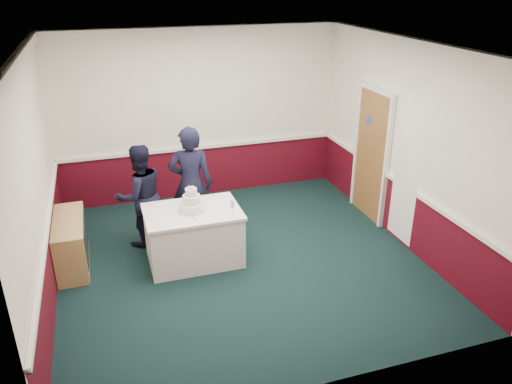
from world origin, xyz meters
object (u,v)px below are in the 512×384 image
object	(u,v)px
cake_knife	(193,217)
cake_table	(194,235)
sideboard	(71,243)
person_man	(140,196)
person_woman	(191,184)
wedding_cake	(192,203)
champagne_flute	(232,205)

from	to	relation	value
cake_knife	cake_table	bearing A→B (deg)	66.20
sideboard	person_man	world-z (taller)	person_man
sideboard	cake_table	bearing A→B (deg)	-13.58
cake_table	person_man	world-z (taller)	person_man
sideboard	cake_knife	bearing A→B (deg)	-20.27
person_man	person_woman	xyz separation A→B (m)	(0.75, -0.06, 0.11)
cake_table	person_man	bearing A→B (deg)	131.11
sideboard	wedding_cake	xyz separation A→B (m)	(1.65, -0.40, 0.55)
person_woman	sideboard	bearing A→B (deg)	23.25
wedding_cake	person_man	size ratio (longest dim) A/B	0.23
cake_knife	person_woman	xyz separation A→B (m)	(0.15, 0.86, 0.11)
cake_knife	champagne_flute	distance (m)	0.55
cake_table	wedding_cake	xyz separation A→B (m)	(-0.00, 0.00, 0.50)
wedding_cake	champagne_flute	size ratio (longest dim) A/B	1.78
champagne_flute	cake_knife	bearing A→B (deg)	171.42
cake_knife	champagne_flute	bearing A→B (deg)	-23.85
sideboard	person_woman	world-z (taller)	person_woman
champagne_flute	person_woman	world-z (taller)	person_woman
cake_table	wedding_cake	bearing A→B (deg)	90.00
wedding_cake	person_woman	xyz separation A→B (m)	(0.12, 0.66, -0.00)
wedding_cake	person_woman	bearing A→B (deg)	79.78
cake_table	cake_knife	size ratio (longest dim) A/B	6.00
champagne_flute	person_woman	size ratio (longest dim) A/B	0.11
person_man	person_woman	distance (m)	0.76
wedding_cake	cake_knife	xyz separation A→B (m)	(-0.03, -0.20, -0.11)
sideboard	cake_table	distance (m)	1.70
wedding_cake	champagne_flute	world-z (taller)	wedding_cake
wedding_cake	person_man	xyz separation A→B (m)	(-0.63, 0.72, -0.11)
sideboard	wedding_cake	distance (m)	1.79
cake_table	champagne_flute	distance (m)	0.78
cake_knife	champagne_flute	xyz separation A→B (m)	(0.53, -0.08, 0.14)
champagne_flute	person_man	bearing A→B (deg)	138.44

